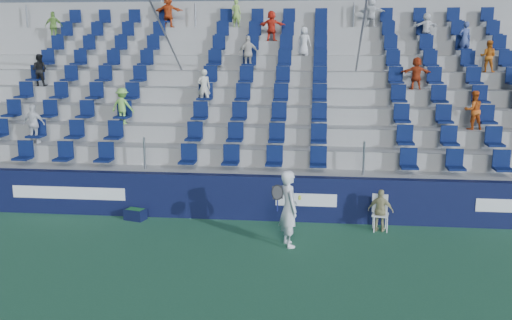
{
  "coord_description": "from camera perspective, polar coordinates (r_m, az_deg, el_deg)",
  "views": [
    {
      "loc": [
        1.76,
        -11.46,
        4.71
      ],
      "look_at": [
        0.2,
        2.8,
        1.7
      ],
      "focal_mm": 40.0,
      "sensor_mm": 36.0,
      "label": 1
    }
  ],
  "objects": [
    {
      "name": "ground",
      "position": [
        12.51,
        -2.34,
        -10.27
      ],
      "size": [
        70.0,
        70.0,
        0.0
      ],
      "primitive_type": "plane",
      "color": "#296141",
      "rests_on": "ground"
    },
    {
      "name": "sponsor_wall",
      "position": [
        15.27,
        -0.6,
        -3.76
      ],
      "size": [
        24.0,
        0.32,
        1.2
      ],
      "color": "#0F1337",
      "rests_on": "ground"
    },
    {
      "name": "grandstand",
      "position": [
        19.95,
        1.13,
        4.44
      ],
      "size": [
        24.0,
        8.17,
        6.63
      ],
      "color": "gray",
      "rests_on": "ground"
    },
    {
      "name": "tennis_player",
      "position": [
        13.25,
        3.3,
        -4.86
      ],
      "size": [
        0.72,
        0.77,
        1.8
      ],
      "color": "white",
      "rests_on": "ground"
    },
    {
      "name": "line_judge_chair",
      "position": [
        14.8,
        12.3,
        -4.9
      ],
      "size": [
        0.46,
        0.47,
        0.9
      ],
      "color": "white",
      "rests_on": "ground"
    },
    {
      "name": "line_judge",
      "position": [
        14.66,
        12.36,
        -4.96
      ],
      "size": [
        0.68,
        0.43,
        1.08
      ],
      "primitive_type": "imported",
      "rotation": [
        0.0,
        0.0,
        2.87
      ],
      "color": "tan",
      "rests_on": "ground"
    },
    {
      "name": "ball_bin",
      "position": [
        15.67,
        -11.97,
        -5.28
      ],
      "size": [
        0.61,
        0.48,
        0.3
      ],
      "color": "black",
      "rests_on": "ground"
    }
  ]
}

